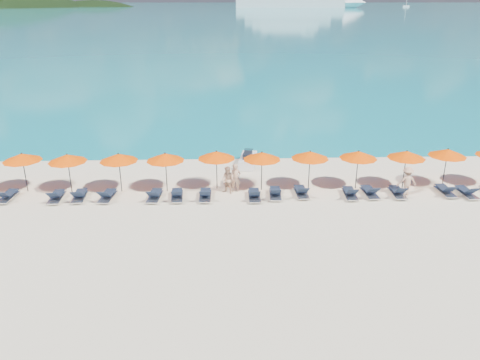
{
  "coord_description": "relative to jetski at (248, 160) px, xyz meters",
  "views": [
    {
      "loc": [
        -0.79,
        -19.94,
        10.18
      ],
      "look_at": [
        0.0,
        3.0,
        1.2
      ],
      "focal_mm": 35.0,
      "sensor_mm": 36.0,
      "label": 1
    }
  ],
  "objects": [
    {
      "name": "ground",
      "position": [
        -0.71,
        -8.68,
        -0.37
      ],
      "size": [
        1400.0,
        1400.0,
        0.0
      ],
      "primitive_type": "plane",
      "color": "beige"
    },
    {
      "name": "sea",
      "position": [
        -0.71,
        651.32,
        -0.37
      ],
      "size": [
        1600.0,
        1300.0,
        0.01
      ],
      "primitive_type": "cube",
      "color": "#1FA9B2",
      "rests_on": "ground"
    },
    {
      "name": "headland_small",
      "position": [
        -150.71,
        551.32,
        -35.37
      ],
      "size": [
        162.0,
        126.0,
        85.5
      ],
      "color": "black",
      "rests_on": "ground"
    },
    {
      "name": "sailboat_near",
      "position": [
        141.31,
        563.03,
        0.75
      ],
      "size": [
        5.99,
        2.0,
        10.97
      ],
      "color": "silver",
      "rests_on": "ground"
    },
    {
      "name": "sailboat_far",
      "position": [
        203.8,
        522.78,
        0.92
      ],
      "size": [
        6.87,
        2.29,
        12.59
      ],
      "color": "silver",
      "rests_on": "ground"
    },
    {
      "name": "jetski",
      "position": [
        0.0,
        0.0,
        0.0
      ],
      "size": [
        1.34,
        2.66,
        0.9
      ],
      "rotation": [
        0.0,
        0.0,
        -0.16
      ],
      "color": "white",
      "rests_on": "ground"
    },
    {
      "name": "beachgoer_a",
      "position": [
        -0.91,
        -4.37,
        0.43
      ],
      "size": [
        0.59,
        0.39,
        1.6
      ],
      "primitive_type": "imported",
      "rotation": [
        0.0,
        0.0,
        -0.02
      ],
      "color": "tan",
      "rests_on": "ground"
    },
    {
      "name": "beachgoer_b",
      "position": [
        -1.33,
        -4.63,
        0.4
      ],
      "size": [
        0.87,
        0.78,
        1.55
      ],
      "primitive_type": "imported",
      "rotation": [
        0.0,
        0.0,
        -0.58
      ],
      "color": "tan",
      "rests_on": "ground"
    },
    {
      "name": "beachgoer_c",
      "position": [
        8.46,
        -5.18,
        0.44
      ],
      "size": [
        1.07,
        0.52,
        1.63
      ],
      "primitive_type": "imported",
      "rotation": [
        0.0,
        0.0,
        3.17
      ],
      "color": "tan",
      "rests_on": "ground"
    },
    {
      "name": "umbrella_1",
      "position": [
        -12.62,
        -3.92,
        1.64
      ],
      "size": [
        2.1,
        2.1,
        2.28
      ],
      "color": "black",
      "rests_on": "ground"
    },
    {
      "name": "umbrella_2",
      "position": [
        -10.08,
        -4.17,
        1.64
      ],
      "size": [
        2.1,
        2.1,
        2.28
      ],
      "color": "black",
      "rests_on": "ground"
    },
    {
      "name": "umbrella_3",
      "position": [
        -7.31,
        -4.14,
        1.64
      ],
      "size": [
        2.1,
        2.1,
        2.28
      ],
      "color": "black",
      "rests_on": "ground"
    },
    {
      "name": "umbrella_4",
      "position": [
        -4.76,
        -4.16,
        1.64
      ],
      "size": [
        2.1,
        2.1,
        2.28
      ],
      "color": "black",
      "rests_on": "ground"
    },
    {
      "name": "umbrella_5",
      "position": [
        -1.96,
        -3.9,
        1.64
      ],
      "size": [
        2.1,
        2.1,
        2.28
      ],
      "color": "black",
      "rests_on": "ground"
    },
    {
      "name": "umbrella_6",
      "position": [
        0.56,
        -4.15,
        1.64
      ],
      "size": [
        2.1,
        2.1,
        2.28
      ],
      "color": "black",
      "rests_on": "ground"
    },
    {
      "name": "umbrella_7",
      "position": [
        3.25,
        -4.08,
        1.64
      ],
      "size": [
        2.1,
        2.1,
        2.28
      ],
      "color": "black",
      "rests_on": "ground"
    },
    {
      "name": "umbrella_8",
      "position": [
        5.95,
        -4.14,
        1.64
      ],
      "size": [
        2.1,
        2.1,
        2.28
      ],
      "color": "black",
      "rests_on": "ground"
    },
    {
      "name": "umbrella_9",
      "position": [
        8.64,
        -4.19,
        1.64
      ],
      "size": [
        2.1,
        2.1,
        2.28
      ],
      "color": "black",
      "rests_on": "ground"
    },
    {
      "name": "umbrella_10",
      "position": [
        11.09,
        -3.92,
        1.64
      ],
      "size": [
        2.1,
        2.1,
        2.28
      ],
      "color": "black",
      "rests_on": "ground"
    },
    {
      "name": "lounger_2",
      "position": [
        -13.22,
        -5.12,
        -0.14
      ],
      "size": [
        0.71,
        1.73,
        0.66
      ],
      "rotation": [
        0.0,
        0.0,
        -0.05
      ],
      "color": "silver",
      "rests_on": "ground"
    },
    {
      "name": "lounger_3",
      "position": [
        -10.56,
        -5.28,
        -0.14
      ],
      "size": [
        0.72,
        1.73,
        0.66
      ],
      "rotation": [
        0.0,
        0.0,
        0.06
      ],
      "color": "silver",
      "rests_on": "ground"
    },
    {
      "name": "lounger_4",
      "position": [
        -9.35,
        -5.21,
        -0.14
      ],
      "size": [
        0.75,
        1.74,
        0.66
      ],
      "rotation": [
        0.0,
        0.0,
        0.07
      ],
      "color": "silver",
      "rests_on": "ground"
    },
    {
      "name": "lounger_5",
      "position": [
        -7.85,
        -5.26,
        -0.14
      ],
      "size": [
        0.78,
        1.75,
        0.66
      ],
      "rotation": [
        0.0,
        0.0,
        -0.09
      ],
      "color": "silver",
      "rests_on": "ground"
    },
    {
      "name": "lounger_6",
      "position": [
        -5.31,
        -5.32,
        -0.14
      ],
      "size": [
        0.75,
        1.74,
        0.66
      ],
      "rotation": [
        0.0,
        0.0,
        -0.07
      ],
      "color": "silver",
      "rests_on": "ground"
    },
    {
      "name": "lounger_7",
      "position": [
        -4.11,
        -5.31,
        -0.14
      ],
      "size": [
        0.73,
        1.74,
        0.66
      ],
      "rotation": [
        0.0,
        0.0,
        0.07
      ],
      "color": "silver",
      "rests_on": "ground"
    },
    {
      "name": "lounger_8",
      "position": [
        -2.58,
        -5.35,
        -0.14
      ],
      "size": [
        0.63,
        1.71,
        0.66
      ],
      "rotation": [
        0.0,
        0.0,
        -0.01
      ],
      "color": "silver",
      "rests_on": "ground"
    },
    {
      "name": "lounger_9",
      "position": [
        0.08,
        -5.45,
        -0.14
      ],
      "size": [
        0.64,
        1.71,
        0.66
      ],
      "rotation": [
        0.0,
        0.0,
        -0.01
      ],
      "color": "silver",
      "rests_on": "ground"
    },
    {
      "name": "lounger_10",
      "position": [
        1.23,
        -5.24,
        -0.14
      ],
      "size": [
        0.72,
        1.73,
        0.66
      ],
      "rotation": [
        0.0,
        0.0,
        -0.06
      ],
      "color": "silver",
      "rests_on": "ground"
    },
    {
      "name": "lounger_11",
      "position": [
        2.69,
        -5.09,
        -0.14
      ],
      "size": [
        0.68,
        1.72,
        0.66
      ],
      "rotation": [
        0.0,
        0.0,
        0.03
      ],
      "color": "silver",
      "rests_on": "ground"
    },
    {
      "name": "lounger_12",
      "position": [
        5.32,
        -5.37,
        -0.14
      ],
      "size": [
        0.71,
        1.73,
        0.66
      ],
      "rotation": [
        0.0,
        0.0,
        -0.05
      ],
      "color": "silver",
      "rests_on": "ground"
    },
    {
      "name": "lounger_13",
      "position": [
        6.46,
        -5.24,
        -0.14
      ],
      "size": [
        0.71,
        1.73,
        0.66
      ],
      "rotation": [
        0.0,
        0.0,
        0.05
      ],
      "color": "silver",
      "rests_on": "ground"
    },
    {
      "name": "lounger_14",
      "position": [
        7.97,
        -5.3,
        -0.14
      ],
      "size": [
        0.66,
        1.71,
        0.66
      ],
      "rotation": [
        0.0,
        0.0,
        -0.02
      ],
      "color": "silver",
      "rests_on": "ground"
    },
    {
      "name": "lounger_15",
      "position": [
        10.7,
        -5.18,
        -0.14
      ],
      "size": [
        0.67,
        1.72,
        0.66
      ],
      "rotation": [
        0.0,
        0.0,
        0.03
      ],
      "color": "silver",
      "rests_on": "ground"
    },
    {
      "name": "lounger_16",
      "position": [
        11.75,
        -5.45,
        -0.14
      ],
      "size": [
        0.73,
        1.74,
        0.66
      ],
      "rotation": [
        0.0,
        0.0,
        0.06
      ],
      "color": "silver",
      "rests_on": "ground"
    }
  ]
}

